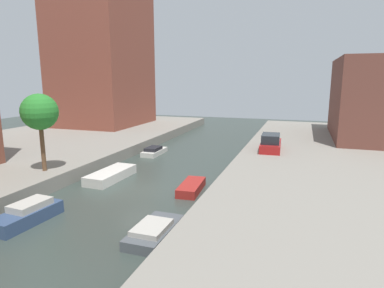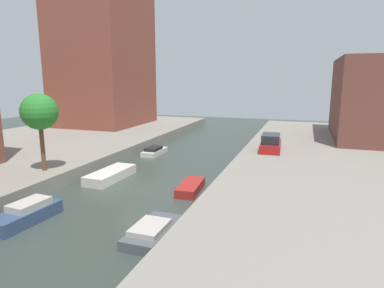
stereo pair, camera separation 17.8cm
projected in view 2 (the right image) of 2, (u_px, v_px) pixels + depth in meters
name	position (u px, v px, depth m)	size (l,w,h in m)	color
ground_plane	(138.00, 190.00, 21.62)	(84.00, 84.00, 0.00)	#333D38
apartment_tower_far	(102.00, 28.00, 43.37)	(10.00, 11.65, 25.34)	brown
street_tree_2	(39.00, 112.00, 21.91)	(2.41, 2.41, 5.25)	brown
parked_car	(271.00, 143.00, 28.94)	(1.90, 4.42, 1.46)	maroon
moored_boat_left_2	(27.00, 214.00, 16.79)	(1.63, 3.69, 1.05)	#33476B
moored_boat_left_3	(111.00, 175.00, 23.93)	(1.84, 4.46, 0.67)	beige
moored_boat_left_4	(154.00, 151.00, 31.78)	(1.37, 3.31, 0.76)	beige
moored_boat_right_2	(152.00, 231.00, 15.20)	(1.64, 3.51, 0.71)	#4C5156
moored_boat_right_3	(191.00, 187.00, 21.41)	(1.47, 3.30, 0.55)	maroon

